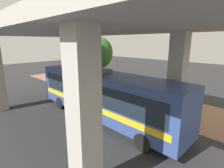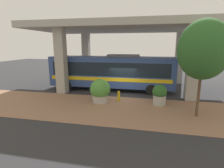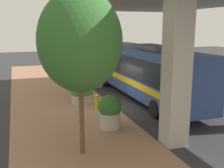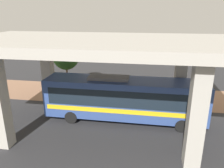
{
  "view_description": "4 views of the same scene",
  "coord_description": "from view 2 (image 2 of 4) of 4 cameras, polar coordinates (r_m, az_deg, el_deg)",
  "views": [
    {
      "loc": [
        10.72,
        10.49,
        5.6
      ],
      "look_at": [
        0.13,
        -0.09,
        1.97
      ],
      "focal_mm": 28.0,
      "sensor_mm": 36.0,
      "label": 1
    },
    {
      "loc": [
        -14.97,
        -2.33,
        4.56
      ],
      "look_at": [
        -0.42,
        0.72,
        1.28
      ],
      "focal_mm": 28.0,
      "sensor_mm": 36.0,
      "label": 2
    },
    {
      "loc": [
        -5.53,
        -15.48,
        4.87
      ],
      "look_at": [
        -0.46,
        -0.85,
        1.63
      ],
      "focal_mm": 45.0,
      "sensor_mm": 36.0,
      "label": 3
    },
    {
      "loc": [
        18.77,
        3.12,
        8.49
      ],
      "look_at": [
        0.9,
        0.17,
        2.49
      ],
      "focal_mm": 35.0,
      "sensor_mm": 36.0,
      "label": 4
    }
  ],
  "objects": [
    {
      "name": "ground_plane",
      "position": [
        15.82,
        2.88,
        -4.34
      ],
      "size": [
        80.0,
        80.0,
        0.0
      ],
      "primitive_type": "plane",
      "color": "#2D2D30",
      "rests_on": "ground"
    },
    {
      "name": "sidewalk_strip",
      "position": [
        13.02,
        0.79,
        -8.04
      ],
      "size": [
        6.0,
        40.0,
        0.02
      ],
      "color": "#936B51",
      "rests_on": "ground"
    },
    {
      "name": "overpass",
      "position": [
        19.16,
        5.04,
        16.54
      ],
      "size": [
        9.4,
        19.83,
        6.76
      ],
      "color": "#ADA89E",
      "rests_on": "ground"
    },
    {
      "name": "bus",
      "position": [
        18.15,
        -0.28,
        4.32
      ],
      "size": [
        2.75,
        12.64,
        3.69
      ],
      "color": "#334C8C",
      "rests_on": "ground"
    },
    {
      "name": "fire_hydrant",
      "position": [
        14.62,
        2.18,
        -3.92
      ],
      "size": [
        0.48,
        0.23,
        0.89
      ],
      "color": "gold",
      "rests_on": "ground"
    },
    {
      "name": "planter_front",
      "position": [
        14.25,
        -3.87,
        -2.24
      ],
      "size": [
        1.65,
        1.65,
        1.94
      ],
      "color": "#ADA89E",
      "rests_on": "ground"
    },
    {
      "name": "planter_middle",
      "position": [
        14.1,
        15.27,
        -3.35
      ],
      "size": [
        1.11,
        1.11,
        1.64
      ],
      "color": "#ADA89E",
      "rests_on": "ground"
    },
    {
      "name": "street_tree_near",
      "position": [
        12.11,
        27.7,
        9.84
      ],
      "size": [
        3.06,
        3.06,
        6.15
      ],
      "color": "brown",
      "rests_on": "ground"
    }
  ]
}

